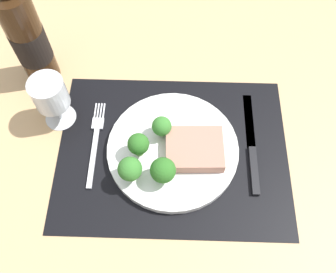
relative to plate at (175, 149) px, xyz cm
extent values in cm
cube|color=tan|center=(0.00, 0.00, -2.60)|extent=(140.00, 110.00, 3.00)
cube|color=black|center=(0.00, 0.00, -0.95)|extent=(45.78, 34.89, 0.30)
cylinder|color=white|center=(0.00, 0.00, 0.00)|extent=(25.93, 25.93, 1.60)
cube|color=tan|center=(4.17, -0.88, 2.09)|extent=(11.27, 9.26, 2.58)
cylinder|color=#5B8942|center=(-6.43, -1.37, 1.81)|extent=(1.55, 1.55, 2.02)
sphere|color=#2D6B23|center=(-6.43, -1.37, 4.58)|extent=(4.13, 4.13, 4.13)
cylinder|color=#6B994C|center=(-2.26, 2.93, 1.55)|extent=(1.26, 1.26, 1.51)
sphere|color=#387A2D|center=(-2.26, 2.93, 3.95)|extent=(3.86, 3.86, 3.86)
cylinder|color=#5B8942|center=(-7.60, -6.45, 1.75)|extent=(1.87, 1.87, 1.91)
sphere|color=#387A2D|center=(-7.60, -6.45, 4.61)|extent=(4.49, 4.49, 4.49)
cylinder|color=#6B994C|center=(-1.67, -6.50, 1.66)|extent=(1.42, 1.42, 1.72)
sphere|color=#2D6B23|center=(-1.67, -6.50, 4.53)|extent=(4.74, 4.74, 4.74)
cube|color=silver|center=(-15.70, -2.00, -0.55)|extent=(1.00, 13.00, 0.50)
cube|color=silver|center=(-15.70, 5.80, -0.55)|extent=(2.40, 2.60, 0.40)
cube|color=silver|center=(-16.60, 8.90, -0.55)|extent=(0.30, 3.60, 0.35)
cube|color=silver|center=(-16.00, 8.90, -0.55)|extent=(0.30, 3.60, 0.35)
cube|color=silver|center=(-15.40, 8.90, -0.55)|extent=(0.30, 3.60, 0.35)
cube|color=silver|center=(-14.80, 8.90, -0.55)|extent=(0.30, 3.60, 0.35)
cube|color=black|center=(15.84, -3.90, -0.40)|extent=(1.40, 10.00, 0.80)
cube|color=silver|center=(15.84, 7.60, -0.65)|extent=(1.80, 13.00, 0.30)
cylinder|color=#331E0F|center=(-29.34, 18.64, 9.85)|extent=(7.02, 7.02, 21.90)
cylinder|color=black|center=(-29.34, 18.64, 8.75)|extent=(7.16, 7.16, 7.66)
cylinder|color=silver|center=(-23.76, 7.29, -0.90)|extent=(6.44, 6.44, 0.40)
cylinder|color=silver|center=(-23.76, 7.29, 2.00)|extent=(0.80, 0.80, 5.40)
cylinder|color=silver|center=(-23.76, 7.29, 7.79)|extent=(6.79, 6.79, 6.16)
cylinder|color=tan|center=(-23.76, 7.29, 5.86)|extent=(5.97, 5.97, 2.31)
camera|label=1|loc=(-0.39, -32.30, 65.17)|focal=39.25mm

